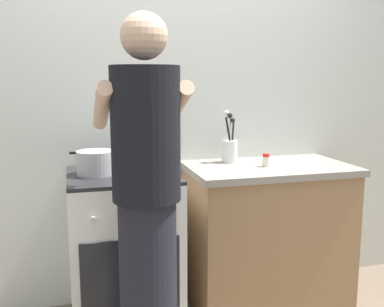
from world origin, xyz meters
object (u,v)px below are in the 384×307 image
at_px(pot, 96,163).
at_px(spice_bottle, 266,160).
at_px(mixing_bowl, 148,164).
at_px(utensil_crock, 229,147).
at_px(person, 147,208).
at_px(stove_range, 124,250).

relative_size(pot, spice_bottle, 3.52).
bearing_deg(mixing_bowl, pot, 171.03).
bearing_deg(utensil_crock, spice_bottle, -50.75).
xyz_separation_m(utensil_crock, person, (-0.66, -0.73, -0.13)).
distance_m(mixing_bowl, person, 0.55).
distance_m(mixing_bowl, utensil_crock, 0.59).
bearing_deg(pot, spice_bottle, -2.56).
bearing_deg(stove_range, pot, 176.02).
bearing_deg(spice_bottle, stove_range, 177.67).
bearing_deg(pot, person, -72.47).
bearing_deg(utensil_crock, person, -131.80).
distance_m(mixing_bowl, spice_bottle, 0.72).
bearing_deg(person, mixing_bowl, 79.74).
relative_size(stove_range, person, 0.53).
bearing_deg(person, spice_bottle, 33.20).
bearing_deg(spice_bottle, pot, 177.44).
relative_size(stove_range, utensil_crock, 2.73).
height_order(stove_range, utensil_crock, utensil_crock).
height_order(stove_range, pot, pot).
bearing_deg(mixing_bowl, stove_range, 166.18).
relative_size(mixing_bowl, spice_bottle, 3.27).
bearing_deg(pot, mixing_bowl, -8.97).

